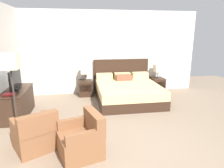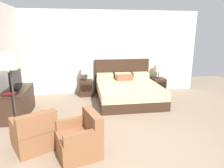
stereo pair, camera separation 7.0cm
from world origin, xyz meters
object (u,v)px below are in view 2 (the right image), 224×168
(table_lamp_right, at_px, (159,68))
(floor_lamp, at_px, (10,68))
(nightstand_left, at_px, (86,88))
(book_red_cover, at_px, (9,94))
(tv, at_px, (16,80))
(armchair_by_window, at_px, (35,134))
(nightstand_right, at_px, (158,85))
(dresser, at_px, (18,102))
(table_lamp_left, at_px, (86,70))
(armchair_companion, at_px, (81,139))
(bed, at_px, (128,91))

(table_lamp_right, bearing_deg, floor_lamp, -146.25)
(nightstand_left, distance_m, book_red_cover, 2.70)
(nightstand_left, xyz_separation_m, tv, (-1.76, -1.48, 0.69))
(armchair_by_window, bearing_deg, nightstand_right, 41.31)
(nightstand_right, height_order, dresser, dresser)
(nightstand_right, xyz_separation_m, table_lamp_right, (-0.00, 0.00, 0.62))
(table_lamp_left, distance_m, dresser, 2.38)
(nightstand_right, height_order, armchair_companion, armchair_companion)
(armchair_by_window, height_order, floor_lamp, floor_lamp)
(bed, distance_m, armchair_by_window, 3.35)
(floor_lamp, bearing_deg, nightstand_left, 61.70)
(nightstand_left, relative_size, table_lamp_left, 1.08)
(nightstand_left, bearing_deg, armchair_companion, -92.90)
(table_lamp_left, bearing_deg, floor_lamp, -118.29)
(bed, height_order, nightstand_left, bed)
(nightstand_left, bearing_deg, table_lamp_right, 0.03)
(floor_lamp, bearing_deg, dresser, 105.03)
(nightstand_left, xyz_separation_m, table_lamp_right, (2.58, 0.00, 0.62))
(table_lamp_right, height_order, dresser, table_lamp_right)
(book_red_cover, relative_size, floor_lamp, 0.15)
(bed, xyz_separation_m, nightstand_left, (-1.29, 0.73, -0.04))
(table_lamp_left, relative_size, table_lamp_right, 1.00)
(bed, relative_size, nightstand_right, 4.05)
(nightstand_right, bearing_deg, table_lamp_left, 179.97)
(table_lamp_left, bearing_deg, nightstand_right, -0.03)
(floor_lamp, bearing_deg, nightstand_right, 33.74)
(tv, bearing_deg, dresser, -95.48)
(nightstand_left, bearing_deg, tv, -140.07)
(table_lamp_left, distance_m, floor_lamp, 3.11)
(book_red_cover, height_order, floor_lamp, floor_lamp)
(bed, distance_m, armchair_companion, 3.12)
(nightstand_right, distance_m, book_red_cover, 4.81)
(armchair_by_window, bearing_deg, bed, 46.55)
(table_lamp_left, relative_size, floor_lamp, 0.28)
(nightstand_right, height_order, floor_lamp, floor_lamp)
(bed, distance_m, nightstand_left, 1.48)
(tv, distance_m, armchair_companion, 2.64)
(armchair_by_window, bearing_deg, tv, 114.06)
(nightstand_left, xyz_separation_m, dresser, (-1.77, -1.50, 0.11))
(bed, height_order, nightstand_right, bed)
(book_red_cover, bearing_deg, nightstand_left, 47.80)
(dresser, distance_m, tv, 0.59)
(nightstand_left, bearing_deg, table_lamp_left, 90.00)
(table_lamp_right, xyz_separation_m, book_red_cover, (-4.36, -1.97, -0.15))
(nightstand_left, distance_m, armchair_companion, 3.48)
(armchair_companion, bearing_deg, nightstand_right, 51.60)
(dresser, height_order, book_red_cover, book_red_cover)
(nightstand_left, height_order, table_lamp_left, table_lamp_left)
(dresser, xyz_separation_m, floor_lamp, (0.32, -1.19, 1.08))
(nightstand_left, distance_m, armchair_by_window, 3.31)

